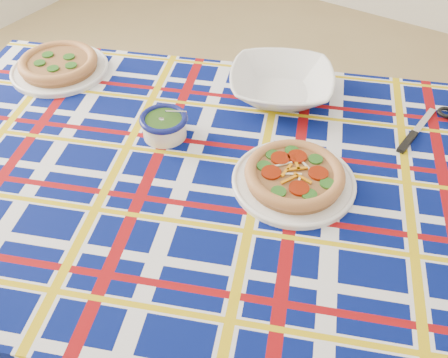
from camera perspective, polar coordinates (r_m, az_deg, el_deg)
The scene contains 8 objects.
floor at distance 1.80m, azimuth 0.55°, elevation -7.10°, with size 4.00×4.00×0.00m, color #957B4D.
dining_table at distance 1.11m, azimuth -0.12°, elevation -2.14°, with size 1.66×1.37×0.67m.
tablecloth at distance 1.09m, azimuth -0.12°, elevation -1.34°, with size 1.46×0.92×0.09m, color #040F56, non-canonical shape.
main_focaccia_plate at distance 1.03m, azimuth 8.06°, elevation 0.48°, with size 0.26×0.26×0.05m, color brown, non-canonical shape.
pesto_bowl at distance 1.15m, azimuth -6.87°, elevation 6.26°, with size 0.11×0.11×0.07m, color #1B3A0F, non-canonical shape.
serving_bowl at distance 1.28m, azimuth 6.57°, elevation 10.70°, with size 0.26×0.26×0.06m, color white.
second_focaccia_plate at distance 1.44m, azimuth -18.39°, elevation 12.42°, with size 0.27×0.27×0.05m, color brown, non-canonical shape.
table_knife at distance 1.28m, azimuth 21.79°, elevation 6.09°, with size 0.21×0.02×0.01m, color silver, non-canonical shape.
Camera 1 is at (0.61, -0.96, 1.40)m, focal length 40.00 mm.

